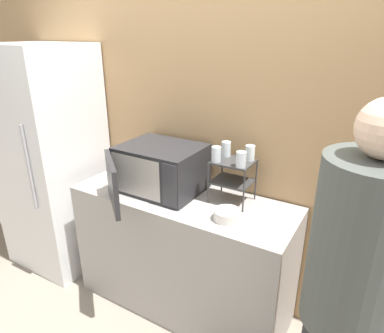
# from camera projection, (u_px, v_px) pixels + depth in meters

# --- Properties ---
(ground_plane) EXTENTS (12.00, 12.00, 0.00)m
(ground_plane) POSITION_uv_depth(u_px,v_px,m) (162.00, 327.00, 2.41)
(ground_plane) COLOR gray
(wall_back) EXTENTS (8.00, 0.06, 2.60)m
(wall_back) POSITION_uv_depth(u_px,v_px,m) (206.00, 129.00, 2.42)
(wall_back) COLOR tan
(wall_back) RESTS_ON ground_plane
(counter) EXTENTS (1.55, 0.57, 0.90)m
(counter) POSITION_uv_depth(u_px,v_px,m) (183.00, 253.00, 2.47)
(counter) COLOR #9E9993
(counter) RESTS_ON ground_plane
(microwave) EXTENTS (0.56, 0.73, 0.32)m
(microwave) POSITION_uv_depth(u_px,v_px,m) (159.00, 169.00, 2.35)
(microwave) COLOR #262628
(microwave) RESTS_ON counter
(dish_rack) EXTENTS (0.26, 0.21, 0.28)m
(dish_rack) POSITION_uv_depth(u_px,v_px,m) (233.00, 173.00, 2.18)
(dish_rack) COLOR #333333
(dish_rack) RESTS_ON counter
(glass_front_left) EXTENTS (0.06, 0.06, 0.10)m
(glass_front_left) POSITION_uv_depth(u_px,v_px,m) (216.00, 154.00, 2.13)
(glass_front_left) COLOR silver
(glass_front_left) RESTS_ON dish_rack
(glass_back_right) EXTENTS (0.06, 0.06, 0.10)m
(glass_back_right) POSITION_uv_depth(u_px,v_px,m) (250.00, 153.00, 2.15)
(glass_back_right) COLOR silver
(glass_back_right) RESTS_ON dish_rack
(glass_front_right) EXTENTS (0.06, 0.06, 0.10)m
(glass_front_right) POSITION_uv_depth(u_px,v_px,m) (241.00, 159.00, 2.04)
(glass_front_right) COLOR silver
(glass_front_right) RESTS_ON dish_rack
(glass_back_left) EXTENTS (0.06, 0.06, 0.10)m
(glass_back_left) POSITION_uv_depth(u_px,v_px,m) (226.00, 149.00, 2.22)
(glass_back_left) COLOR silver
(glass_back_left) RESTS_ON dish_rack
(bowl) EXTENTS (0.16, 0.16, 0.06)m
(bowl) POSITION_uv_depth(u_px,v_px,m) (227.00, 215.00, 2.02)
(bowl) COLOR silver
(bowl) RESTS_ON counter
(person) EXTENTS (0.40, 0.40, 1.75)m
(person) POSITION_uv_depth(u_px,v_px,m) (354.00, 286.00, 1.40)
(person) COLOR #2D2D33
(person) RESTS_ON ground_plane
(refrigerator) EXTENTS (0.74, 0.68, 1.86)m
(refrigerator) POSITION_uv_depth(u_px,v_px,m) (51.00, 161.00, 2.87)
(refrigerator) COLOR white
(refrigerator) RESTS_ON ground_plane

